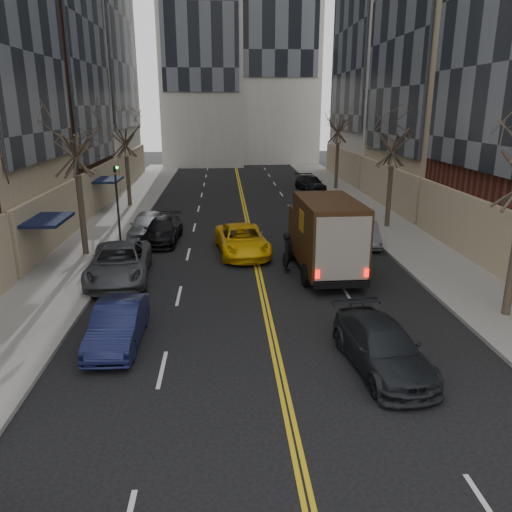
{
  "coord_description": "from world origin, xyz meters",
  "views": [
    {
      "loc": [
        -1.55,
        -5.44,
        7.6
      ],
      "look_at": [
        -0.41,
        12.23,
        2.2
      ],
      "focal_mm": 35.0,
      "sensor_mm": 36.0,
      "label": 1
    }
  ],
  "objects_px": {
    "ups_truck": "(325,236)",
    "taxi": "(242,240)",
    "observer_sedan": "(382,347)",
    "pedestrian": "(287,253)"
  },
  "relations": [
    {
      "from": "ups_truck",
      "to": "taxi",
      "type": "bearing_deg",
      "value": 136.45
    },
    {
      "from": "ups_truck",
      "to": "observer_sedan",
      "type": "xyz_separation_m",
      "value": [
        -0.01,
        -8.89,
        -1.11
      ]
    },
    {
      "from": "ups_truck",
      "to": "pedestrian",
      "type": "xyz_separation_m",
      "value": [
        -1.72,
        0.22,
        -0.84
      ]
    },
    {
      "from": "observer_sedan",
      "to": "pedestrian",
      "type": "relative_size",
      "value": 2.59
    },
    {
      "from": "pedestrian",
      "to": "ups_truck",
      "type": "bearing_deg",
      "value": -83.91
    },
    {
      "from": "taxi",
      "to": "pedestrian",
      "type": "bearing_deg",
      "value": -63.65
    },
    {
      "from": "taxi",
      "to": "ups_truck",
      "type": "bearing_deg",
      "value": -48.25
    },
    {
      "from": "observer_sedan",
      "to": "taxi",
      "type": "height_order",
      "value": "taxi"
    },
    {
      "from": "taxi",
      "to": "observer_sedan",
      "type": "bearing_deg",
      "value": -79.54
    },
    {
      "from": "taxi",
      "to": "pedestrian",
      "type": "relative_size",
      "value": 2.82
    }
  ]
}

